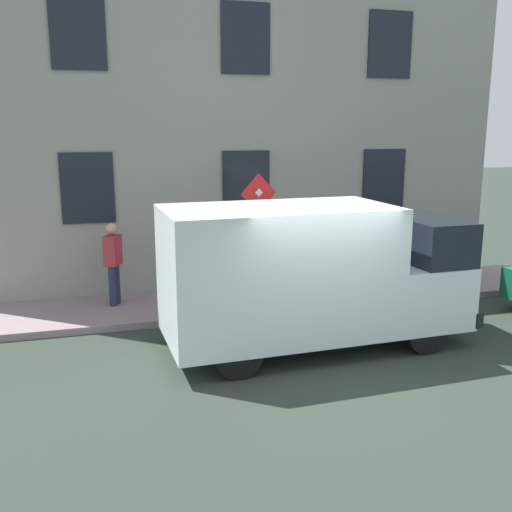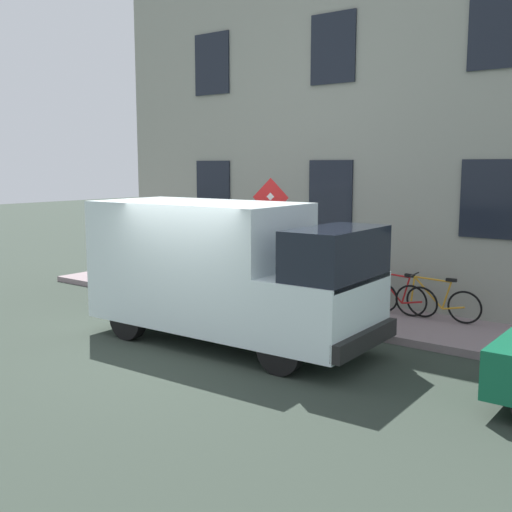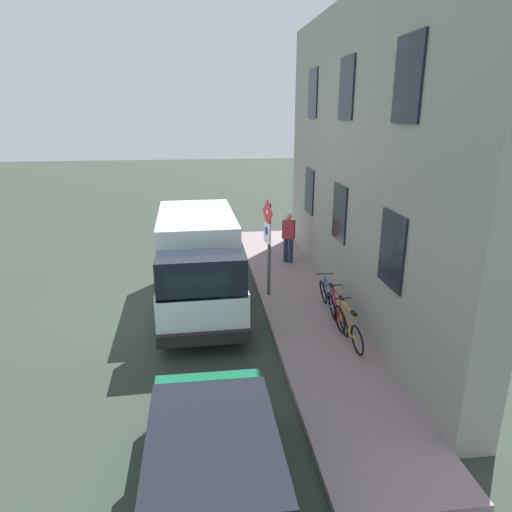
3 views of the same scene
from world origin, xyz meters
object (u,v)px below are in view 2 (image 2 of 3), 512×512
bicycle_blue (360,291)px  delivery_van (225,269)px  bicycle_red (397,296)px  sign_post_stacked (271,227)px  pedestrian (206,250)px  bicycle_orange (437,302)px

bicycle_blue → delivery_van: bearing=75.8°
bicycle_red → bicycle_blue: bearing=1.1°
sign_post_stacked → delivery_van: sign_post_stacked is taller
pedestrian → bicycle_red: bearing=-151.6°
bicycle_red → bicycle_orange: bearing=-178.9°
bicycle_blue → pedestrian: pedestrian is taller
delivery_van → pedestrian: 4.41m
delivery_van → bicycle_orange: 4.29m
sign_post_stacked → bicycle_orange: bearing=-65.5°
sign_post_stacked → bicycle_red: size_ratio=1.54×
bicycle_red → bicycle_blue: (0.00, 0.83, 0.00)m
bicycle_orange → pedestrian: bearing=-1.2°
delivery_van → bicycle_orange: bearing=49.5°
bicycle_red → delivery_van: bearing=62.4°
bicycle_red → bicycle_blue: 0.83m
bicycle_orange → pedestrian: size_ratio=1.00×
sign_post_stacked → bicycle_orange: (1.37, -3.02, -1.40)m
delivery_van → pedestrian: (3.04, 3.18, -0.26)m
bicycle_red → pedestrian: 5.02m
bicycle_orange → bicycle_red: size_ratio=1.00×
bicycle_blue → pedestrian: (-0.24, 4.15, 0.56)m
sign_post_stacked → bicycle_red: 2.94m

